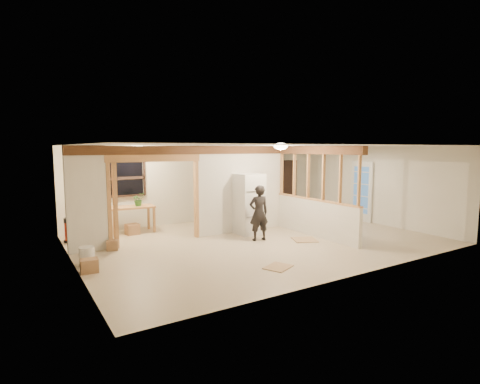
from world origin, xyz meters
TOP-DOWN VIEW (x-y plane):
  - floor at (0.00, 0.00)m, footprint 9.00×6.50m
  - ceiling at (0.00, 0.00)m, footprint 9.00×6.50m
  - wall_back at (0.00, 3.25)m, footprint 9.00×0.01m
  - wall_front at (0.00, -3.25)m, footprint 9.00×0.01m
  - wall_left at (-4.50, 0.00)m, footprint 0.01×6.50m
  - wall_right at (4.50, 0.00)m, footprint 0.01×6.50m
  - partition_left_stub at (-4.05, 1.20)m, footprint 0.90×0.12m
  - partition_center at (0.20, 1.20)m, footprint 2.80×0.12m
  - doorway_frame at (-2.40, 1.20)m, footprint 2.46×0.14m
  - header_beam_back at (-1.00, 1.20)m, footprint 7.00×0.18m
  - header_beam_right at (1.60, -0.40)m, footprint 0.18×3.30m
  - pony_wall at (1.60, -0.40)m, footprint 0.12×3.20m
  - stud_partition at (1.60, -0.40)m, footprint 0.14×3.20m
  - window_back at (-2.60, 3.17)m, footprint 1.12×0.10m
  - french_door at (4.42, 0.40)m, footprint 0.12×0.86m
  - ceiling_dome_main at (0.30, -0.50)m, footprint 0.36×0.36m
  - ceiling_dome_util at (-2.50, 2.30)m, footprint 0.32×0.32m
  - hanging_bulb at (-2.00, 1.60)m, footprint 0.07×0.07m
  - refrigerator at (0.20, 0.80)m, footprint 0.71×0.69m
  - woman at (-0.01, 0.00)m, footprint 0.59×0.44m
  - work_table at (-2.60, 2.67)m, footprint 1.27×0.69m
  - potted_plant at (-2.42, 2.61)m, footprint 0.41×0.37m
  - shop_vac at (-4.20, 2.44)m, footprint 0.63×0.63m
  - bookshelf at (3.19, 3.02)m, footprint 0.99×0.33m
  - bucket at (-4.26, 0.14)m, footprint 0.32×0.32m
  - box_util_a at (-2.67, 2.44)m, footprint 0.38×0.34m
  - box_util_b at (-3.53, 1.08)m, footprint 0.33×0.33m
  - box_front at (-4.31, -0.37)m, footprint 0.35×0.30m
  - floor_panel_near at (1.04, -0.63)m, footprint 0.78×0.78m
  - floor_panel_far at (-0.96, -2.09)m, footprint 0.69×0.64m

SIDE VIEW (x-z plane):
  - floor at x=0.00m, z-range -0.01..0.00m
  - floor_panel_far at x=-0.96m, z-range 0.00..0.02m
  - floor_panel_near at x=1.04m, z-range 0.00..0.02m
  - box_util_b at x=-3.53m, z-range 0.00..0.24m
  - box_front at x=-4.31m, z-range 0.00..0.27m
  - box_util_a at x=-2.67m, z-range 0.00..0.30m
  - bucket at x=-4.26m, z-range 0.00..0.39m
  - shop_vac at x=-4.20m, z-range 0.00..0.64m
  - work_table at x=-2.60m, z-range 0.00..0.77m
  - pony_wall at x=1.60m, z-range 0.00..1.00m
  - woman at x=-0.01m, z-range 0.00..1.47m
  - refrigerator at x=0.20m, z-range 0.00..1.71m
  - potted_plant at x=-2.42m, z-range 0.77..1.16m
  - bookshelf at x=3.19m, z-range 0.00..1.98m
  - french_door at x=4.42m, z-range 0.00..2.00m
  - doorway_frame at x=-2.40m, z-range 0.00..2.20m
  - wall_back at x=0.00m, z-range 0.00..2.50m
  - wall_front at x=0.00m, z-range 0.00..2.50m
  - wall_left at x=-4.50m, z-range 0.00..2.50m
  - wall_right at x=4.50m, z-range 0.00..2.50m
  - partition_left_stub at x=-4.05m, z-range 0.00..2.50m
  - partition_center at x=0.20m, z-range 0.00..2.50m
  - window_back at x=-2.60m, z-range 1.00..2.10m
  - stud_partition at x=1.60m, z-range 1.00..2.32m
  - hanging_bulb at x=-2.00m, z-range 2.15..2.22m
  - header_beam_back at x=-1.00m, z-range 2.27..2.49m
  - header_beam_right at x=1.60m, z-range 2.27..2.49m
  - ceiling_dome_main at x=0.30m, z-range 2.40..2.56m
  - ceiling_dome_util at x=-2.50m, z-range 2.41..2.55m
  - ceiling at x=0.00m, z-range 2.50..2.50m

